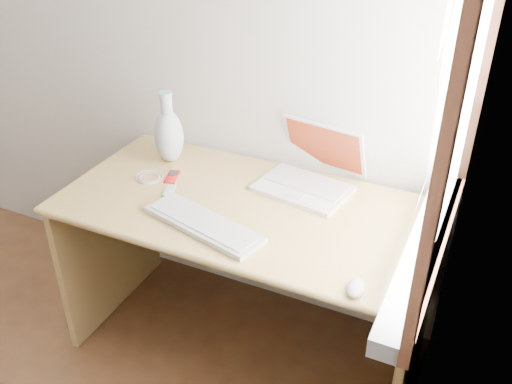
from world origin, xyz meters
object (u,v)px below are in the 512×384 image
at_px(external_keyboard, 203,224).
at_px(vase, 169,134).
at_px(laptop, 308,173).
at_px(desk, 255,238).

xyz_separation_m(external_keyboard, vase, (-0.36, 0.37, 0.11)).
bearing_deg(laptop, external_keyboard, -108.54).
distance_m(desk, external_keyboard, 0.36).
bearing_deg(desk, external_keyboard, -104.19).
distance_m(external_keyboard, vase, 0.53).
distance_m(laptop, external_keyboard, 0.48).
height_order(desk, vase, vase).
distance_m(desk, vase, 0.56).
relative_size(laptop, external_keyboard, 0.78).
bearing_deg(vase, laptop, 5.51).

